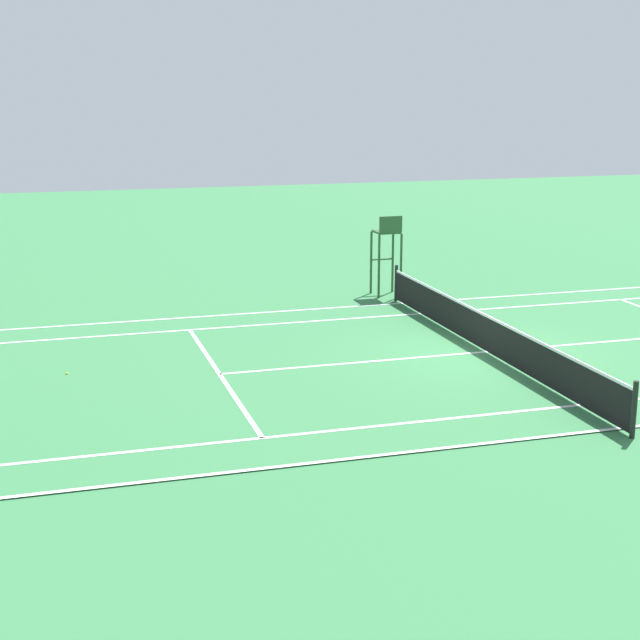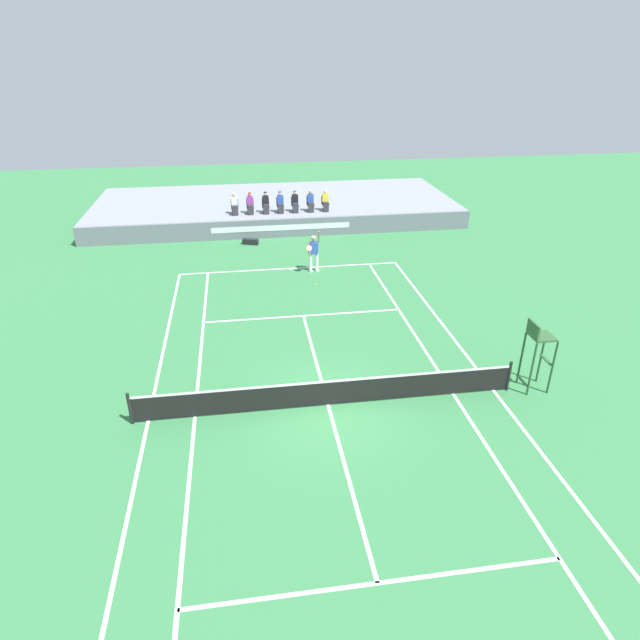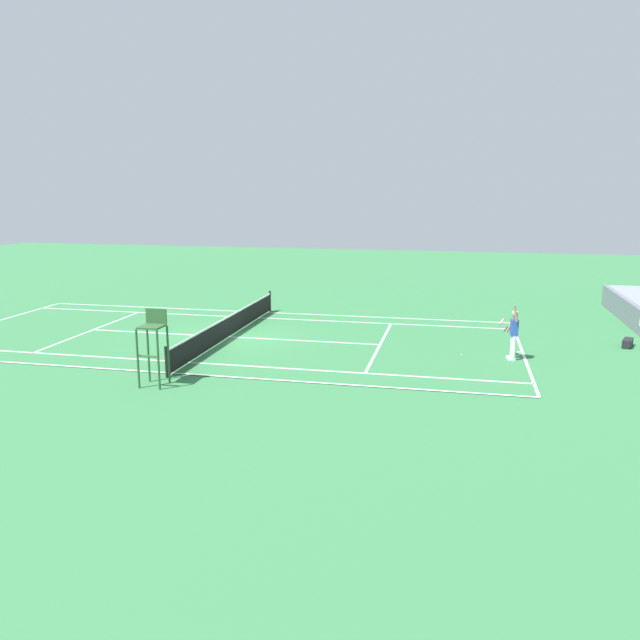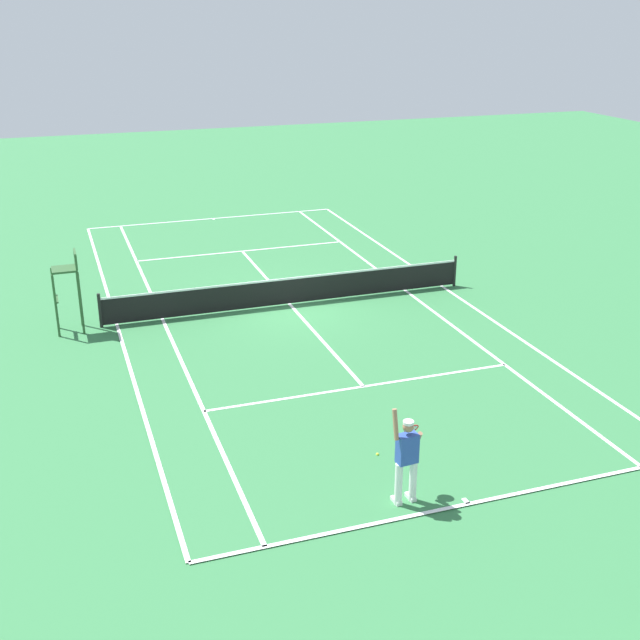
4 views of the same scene
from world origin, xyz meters
name	(u,v)px [view 2 (image 2 of 4)]	position (x,y,z in m)	size (l,w,h in m)	color
ground_plane	(328,406)	(0.00, 0.00, 0.00)	(80.00, 80.00, 0.00)	#337542
court	(328,406)	(0.00, 0.00, 0.01)	(11.08, 23.88, 0.03)	#337542
net	(328,392)	(0.00, 0.00, 0.52)	(11.98, 0.10, 1.07)	black
barrier_wall	(281,228)	(0.00, 17.12, 0.54)	(23.14, 0.25, 1.09)	slate
bleacher_platform	(275,207)	(0.00, 21.90, 0.54)	(23.14, 9.34, 1.09)	gray
spectator_seated_0	(235,204)	(-2.61, 18.48, 1.70)	(0.44, 0.60, 1.26)	#474C56
spectator_seated_1	(250,204)	(-1.70, 18.48, 1.70)	(0.44, 0.60, 1.26)	#474C56
spectator_seated_2	(266,203)	(-0.77, 18.48, 1.70)	(0.44, 0.60, 1.26)	#474C56
spectator_seated_3	(280,203)	(0.11, 18.48, 1.70)	(0.44, 0.60, 1.26)	#474C56
spectator_seated_4	(295,202)	(1.00, 18.48, 1.70)	(0.44, 0.60, 1.26)	#474C56
spectator_seated_5	(311,201)	(1.95, 18.48, 1.70)	(0.44, 0.60, 1.26)	#474C56
spectator_seated_6	(325,201)	(2.86, 18.48, 1.70)	(0.44, 0.60, 1.26)	#474C56
tennis_player	(314,252)	(1.14, 11.41, 0.99)	(0.76, 0.67, 2.08)	white
tennis_ball	(315,285)	(0.96, 9.61, 0.03)	(0.07, 0.07, 0.07)	#D1E533
umpire_chair	(538,347)	(6.75, 0.00, 1.56)	(0.77, 0.77, 2.44)	#2D562D
equipment_bag	(250,242)	(-1.85, 16.05, 0.16)	(0.96, 0.61, 0.32)	black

